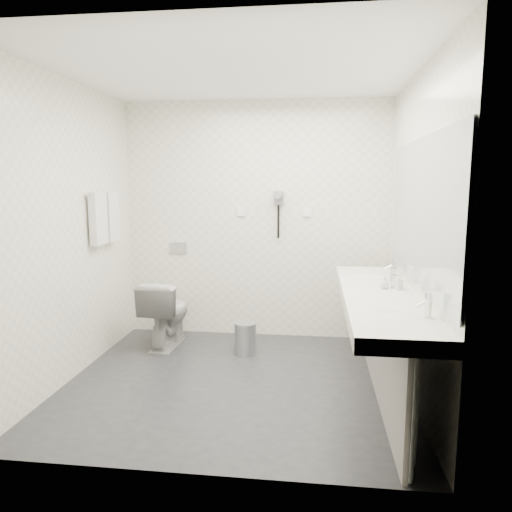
# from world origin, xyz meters

# --- Properties ---
(floor) EXTENTS (2.80, 2.80, 0.00)m
(floor) POSITION_xyz_m (0.00, 0.00, 0.00)
(floor) COLOR #292A2E
(floor) RESTS_ON ground
(ceiling) EXTENTS (2.80, 2.80, 0.00)m
(ceiling) POSITION_xyz_m (0.00, 0.00, 2.50)
(ceiling) COLOR white
(ceiling) RESTS_ON wall_back
(wall_back) EXTENTS (2.80, 0.00, 2.80)m
(wall_back) POSITION_xyz_m (0.00, 1.30, 1.25)
(wall_back) COLOR white
(wall_back) RESTS_ON floor
(wall_front) EXTENTS (2.80, 0.00, 2.80)m
(wall_front) POSITION_xyz_m (0.00, -1.30, 1.25)
(wall_front) COLOR white
(wall_front) RESTS_ON floor
(wall_left) EXTENTS (0.00, 2.60, 2.60)m
(wall_left) POSITION_xyz_m (-1.40, 0.00, 1.25)
(wall_left) COLOR white
(wall_left) RESTS_ON floor
(wall_right) EXTENTS (0.00, 2.60, 2.60)m
(wall_right) POSITION_xyz_m (1.40, 0.00, 1.25)
(wall_right) COLOR white
(wall_right) RESTS_ON floor
(vanity_counter) EXTENTS (0.55, 2.20, 0.10)m
(vanity_counter) POSITION_xyz_m (1.12, -0.20, 0.80)
(vanity_counter) COLOR white
(vanity_counter) RESTS_ON floor
(vanity_panel) EXTENTS (0.03, 2.15, 0.75)m
(vanity_panel) POSITION_xyz_m (1.15, -0.20, 0.38)
(vanity_panel) COLOR gray
(vanity_panel) RESTS_ON floor
(vanity_post_near) EXTENTS (0.06, 0.06, 0.75)m
(vanity_post_near) POSITION_xyz_m (1.18, -1.24, 0.38)
(vanity_post_near) COLOR silver
(vanity_post_near) RESTS_ON floor
(vanity_post_far) EXTENTS (0.06, 0.06, 0.75)m
(vanity_post_far) POSITION_xyz_m (1.18, 0.84, 0.38)
(vanity_post_far) COLOR silver
(vanity_post_far) RESTS_ON floor
(mirror) EXTENTS (0.02, 2.20, 1.05)m
(mirror) POSITION_xyz_m (1.39, -0.20, 1.45)
(mirror) COLOR #B2BCC6
(mirror) RESTS_ON wall_right
(basin_near) EXTENTS (0.40, 0.31, 0.05)m
(basin_near) POSITION_xyz_m (1.12, -0.85, 0.83)
(basin_near) COLOR white
(basin_near) RESTS_ON vanity_counter
(basin_far) EXTENTS (0.40, 0.31, 0.05)m
(basin_far) POSITION_xyz_m (1.12, 0.45, 0.83)
(basin_far) COLOR white
(basin_far) RESTS_ON vanity_counter
(faucet_near) EXTENTS (0.04, 0.04, 0.15)m
(faucet_near) POSITION_xyz_m (1.32, -0.85, 0.92)
(faucet_near) COLOR silver
(faucet_near) RESTS_ON vanity_counter
(faucet_far) EXTENTS (0.04, 0.04, 0.15)m
(faucet_far) POSITION_xyz_m (1.32, 0.45, 0.92)
(faucet_far) COLOR silver
(faucet_far) RESTS_ON vanity_counter
(soap_bottle_a) EXTENTS (0.07, 0.07, 0.12)m
(soap_bottle_a) POSITION_xyz_m (1.27, -0.09, 0.91)
(soap_bottle_a) COLOR beige
(soap_bottle_a) RESTS_ON vanity_counter
(soap_bottle_b) EXTENTS (0.10, 0.10, 0.09)m
(soap_bottle_b) POSITION_xyz_m (1.17, -0.07, 0.89)
(soap_bottle_b) COLOR beige
(soap_bottle_b) RESTS_ON vanity_counter
(glass_left) EXTENTS (0.07, 0.07, 0.10)m
(glass_left) POSITION_xyz_m (1.25, -0.02, 0.90)
(glass_left) COLOR silver
(glass_left) RESTS_ON vanity_counter
(glass_right) EXTENTS (0.07, 0.07, 0.11)m
(glass_right) POSITION_xyz_m (1.28, 0.21, 0.91)
(glass_right) COLOR silver
(glass_right) RESTS_ON vanity_counter
(toilet) EXTENTS (0.43, 0.70, 0.69)m
(toilet) POSITION_xyz_m (-0.85, 0.81, 0.35)
(toilet) COLOR white
(toilet) RESTS_ON floor
(flush_plate) EXTENTS (0.18, 0.02, 0.12)m
(flush_plate) POSITION_xyz_m (-0.85, 1.29, 0.95)
(flush_plate) COLOR #B2B5BA
(flush_plate) RESTS_ON wall_back
(pedal_bin) EXTENTS (0.27, 0.27, 0.30)m
(pedal_bin) POSITION_xyz_m (-0.02, 0.67, 0.15)
(pedal_bin) COLOR #B2B5BA
(pedal_bin) RESTS_ON floor
(bin_lid) EXTENTS (0.21, 0.21, 0.02)m
(bin_lid) POSITION_xyz_m (-0.02, 0.67, 0.31)
(bin_lid) COLOR #B2B5BA
(bin_lid) RESTS_ON pedal_bin
(towel_rail) EXTENTS (0.02, 0.62, 0.02)m
(towel_rail) POSITION_xyz_m (-1.35, 0.55, 1.55)
(towel_rail) COLOR silver
(towel_rail) RESTS_ON wall_left
(towel_near) EXTENTS (0.07, 0.24, 0.48)m
(towel_near) POSITION_xyz_m (-1.34, 0.41, 1.33)
(towel_near) COLOR white
(towel_near) RESTS_ON towel_rail
(towel_far) EXTENTS (0.07, 0.24, 0.48)m
(towel_far) POSITION_xyz_m (-1.34, 0.69, 1.33)
(towel_far) COLOR white
(towel_far) RESTS_ON towel_rail
(dryer_cradle) EXTENTS (0.10, 0.04, 0.14)m
(dryer_cradle) POSITION_xyz_m (0.25, 1.27, 1.50)
(dryer_cradle) COLOR gray
(dryer_cradle) RESTS_ON wall_back
(dryer_barrel) EXTENTS (0.08, 0.14, 0.08)m
(dryer_barrel) POSITION_xyz_m (0.25, 1.20, 1.53)
(dryer_barrel) COLOR gray
(dryer_barrel) RESTS_ON dryer_cradle
(dryer_cord) EXTENTS (0.02, 0.02, 0.35)m
(dryer_cord) POSITION_xyz_m (0.25, 1.26, 1.25)
(dryer_cord) COLOR black
(dryer_cord) RESTS_ON dryer_cradle
(switch_plate_a) EXTENTS (0.09, 0.02, 0.09)m
(switch_plate_a) POSITION_xyz_m (-0.15, 1.29, 1.35)
(switch_plate_a) COLOR white
(switch_plate_a) RESTS_ON wall_back
(switch_plate_b) EXTENTS (0.09, 0.02, 0.09)m
(switch_plate_b) POSITION_xyz_m (0.55, 1.29, 1.35)
(switch_plate_b) COLOR white
(switch_plate_b) RESTS_ON wall_back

